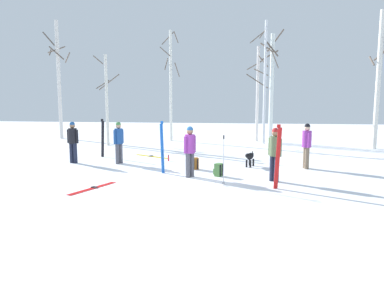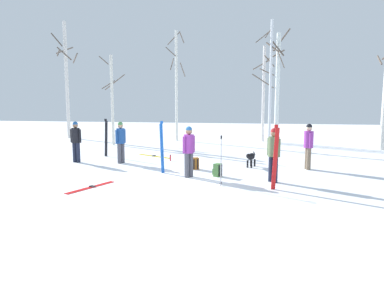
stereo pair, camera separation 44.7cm
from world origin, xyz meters
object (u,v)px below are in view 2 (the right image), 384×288
Objects in this scene: birch_tree_5 at (277,85)px; person_1 at (308,143)px; person_0 at (121,140)px; birch_tree_0 at (67,78)px; dog at (251,157)px; water_bottle_0 at (170,158)px; water_bottle_1 at (275,162)px; ski_pair_lying_1 at (91,187)px; backpack_1 at (195,164)px; person_2 at (274,151)px; birch_tree_1 at (112,99)px; birch_tree_3 at (264,92)px; ski_pair_planted_2 at (162,147)px; ski_poles_0 at (221,159)px; person_4 at (189,148)px; backpack_0 at (217,170)px; ski_pair_lying_0 at (155,156)px; person_3 at (76,139)px; ski_pair_planted_0 at (275,157)px; ski_pair_planted_1 at (106,138)px; birch_tree_2 at (176,84)px.

person_1 is at bearing -85.82° from birch_tree_5.
person_0 is 11.77m from birch_tree_0.
dog is 3.51m from water_bottle_0.
person_0 is 6.57× the size of water_bottle_1.
birch_tree_0 is at bearing 121.71° from ski_pair_lying_1.
person_1 is 4.30m from backpack_1.
person_2 reaches higher than dog.
birch_tree_3 is at bearing 20.89° from birch_tree_1.
person_0 reaches higher than ski_pair_lying_1.
birch_tree_5 reaches higher than ski_pair_planted_2.
person_4 is at bearing 139.49° from ski_poles_0.
person_2 is at bearing -16.44° from backpack_0.
person_3 is at bearing -144.51° from ski_pair_lying_0.
backpack_0 reaches higher than ski_pair_lying_1.
dog reaches higher than water_bottle_0.
birch_tree_5 is at bearing 45.61° from ski_pair_lying_0.
birch_tree_1 is 9.79m from birch_tree_5.
birch_tree_0 reaches higher than person_1.
ski_pair_lying_1 is at bearing -139.42° from dog.
dog is 1.96× the size of backpack_0.
ski_pair_planted_0 is 6.92× the size of water_bottle_0.
birch_tree_3 reaches higher than ski_pair_planted_1.
birch_tree_5 is (0.76, -0.94, 0.37)m from birch_tree_3.
backpack_1 is at bearing -27.08° from ski_pair_planted_1.
dog is at bearing -34.90° from birch_tree_1.
ski_pair_planted_1 reaches higher than dog.
birch_tree_1 is at bearing 97.34° from person_3.
ski_pair_planted_0 reaches higher than person_0.
person_1 is at bearing 25.98° from person_4.
person_1 is 0.24× the size of birch_tree_2.
birch_tree_3 is (-1.34, 8.96, 2.13)m from person_1.
ski_pair_planted_1 is 6.42× the size of water_bottle_0.
person_1 reaches higher than ski_poles_0.
water_bottle_1 is 8.08m from birch_tree_5.
ski_poles_0 is at bearing -25.35° from person_3.
water_bottle_0 is 0.04× the size of birch_tree_5.
ski_pair_planted_0 is (2.74, -1.18, -0.04)m from person_4.
ski_pair_planted_2 is (-3.12, -1.64, 0.54)m from dog.
water_bottle_1 is at bearing -31.05° from birch_tree_0.
ski_pair_planted_2 reaches higher than person_1.
backpack_0 is at bearing -70.54° from birch_tree_2.
ski_pair_lying_0 is 6.85× the size of water_bottle_1.
person_4 is 4.73m from ski_pair_lying_0.
ski_pair_planted_0 is (-0.01, -0.91, -0.04)m from person_2.
birch_tree_5 is (9.46, 2.38, 0.79)m from birch_tree_1.
backpack_0 is (-1.80, 0.53, -0.77)m from person_2.
water_bottle_0 is (-2.49, 3.94, -0.68)m from ski_poles_0.
ski_pair_lying_0 is at bearing 133.46° from water_bottle_0.
birch_tree_2 is (-4.76, 8.44, 3.30)m from dog.
ski_poles_0 is 16.91m from birch_tree_0.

